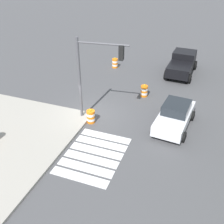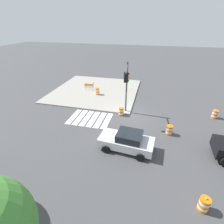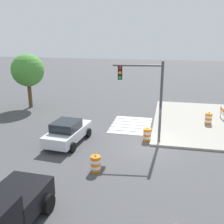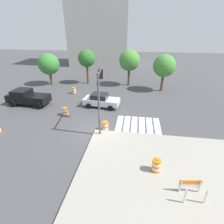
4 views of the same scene
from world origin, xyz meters
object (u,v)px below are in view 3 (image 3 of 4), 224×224
traffic_barrel_on_sidewalk (208,119)px  traffic_barrel_crosswalk_end (96,164)px  sports_car (68,132)px  traffic_light_pole (144,88)px  construction_barricade (224,112)px  traffic_barrel_median_near (147,135)px  street_tree_corner_lot (28,70)px

traffic_barrel_on_sidewalk → traffic_barrel_crosswalk_end: bearing=142.5°
sports_car → traffic_light_pole: (1.01, -5.05, 3.10)m
traffic_barrel_crosswalk_end → traffic_barrel_on_sidewalk: bearing=-37.5°
construction_barricade → traffic_light_pole: bearing=135.4°
sports_car → traffic_barrel_median_near: sports_car is taller
traffic_light_pole → traffic_barrel_on_sidewalk: bearing=-46.0°
traffic_barrel_median_near → traffic_light_pole: 3.50m
sports_car → traffic_barrel_crosswalk_end: size_ratio=4.36×
sports_car → street_tree_corner_lot: size_ratio=0.82×
traffic_barrel_crosswalk_end → traffic_barrel_on_sidewalk: traffic_barrel_on_sidewalk is taller
construction_barricade → street_tree_corner_lot: size_ratio=0.25×
traffic_barrel_median_near → traffic_barrel_on_sidewalk: bearing=-47.5°
traffic_barrel_crosswalk_end → traffic_light_pole: size_ratio=0.19×
sports_car → traffic_barrel_crosswalk_end: bearing=-139.6°
traffic_barrel_on_sidewalk → construction_barricade: (1.80, -1.55, 0.12)m
traffic_barrel_on_sidewalk → street_tree_corner_lot: street_tree_corner_lot is taller
sports_car → traffic_barrel_on_sidewalk: sports_car is taller
traffic_barrel_median_near → traffic_light_pole: (-0.50, 0.29, 3.46)m
sports_car → traffic_barrel_median_near: 5.56m
sports_car → traffic_barrel_median_near: size_ratio=4.36×
sports_car → construction_barricade: (7.58, -11.54, -0.09)m
traffic_barrel_crosswalk_end → street_tree_corner_lot: street_tree_corner_lot is taller
traffic_barrel_median_near → traffic_barrel_on_sidewalk: 6.31m
traffic_barrel_crosswalk_end → traffic_light_pole: traffic_light_pole is taller
traffic_barrel_median_near → traffic_barrel_on_sidewalk: (4.27, -4.65, 0.15)m
traffic_barrel_on_sidewalk → traffic_light_pole: (-4.76, 4.94, 3.31)m
traffic_barrel_on_sidewalk → street_tree_corner_lot: (2.18, 17.09, 3.17)m
traffic_barrel_on_sidewalk → traffic_light_pole: size_ratio=0.19×
sports_car → traffic_light_pole: traffic_light_pole is taller
traffic_barrel_median_near → sports_car: bearing=105.8°
traffic_barrel_crosswalk_end → traffic_barrel_median_near: 5.50m
sports_car → street_tree_corner_lot: 11.06m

